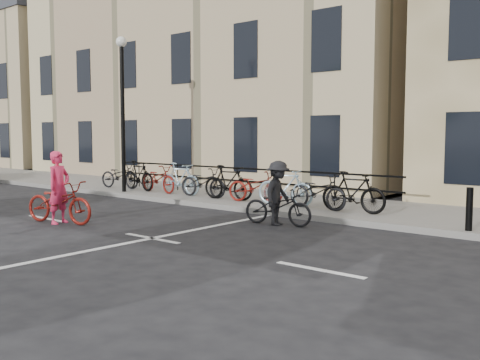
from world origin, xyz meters
The scene contains 9 objects.
ground centered at (0.00, 0.00, 0.00)m, with size 120.00×120.00×0.00m, color black.
sidewalk centered at (-4.00, 6.00, 0.07)m, with size 46.00×4.00×0.15m, color slate.
building_west centered at (-9.00, 13.00, 5.15)m, with size 20.00×10.00×10.00m, color #CABB88.
building_far centered at (-26.00, 13.00, 4.65)m, with size 12.00×10.00×9.00m, color #CABB88.
lamp_post centered at (-6.50, 4.40, 3.49)m, with size 0.36×0.36×5.28m.
bollard_east centered at (5.00, 4.25, 0.60)m, with size 0.14×0.14×0.90m, color black.
parked_bikes centered at (-2.82, 5.04, 0.65)m, with size 11.45×1.23×1.05m.
cyclist_pink centered at (-3.14, -0.17, 0.60)m, with size 2.06×1.14×1.74m.
cyclist_dark centered at (1.05, 2.98, 0.60)m, with size 1.79×1.07×1.52m.
Camera 1 is at (8.32, -7.20, 2.16)m, focal length 40.00 mm.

